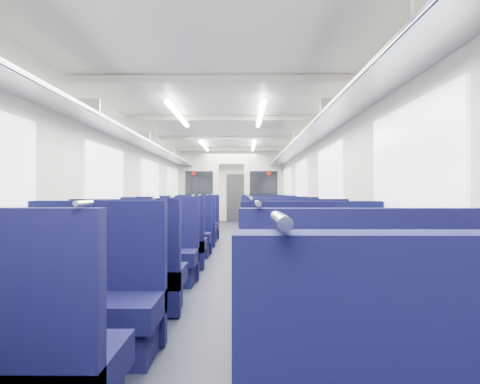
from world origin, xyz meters
TOP-DOWN VIEW (x-y plane):
  - floor at (0.00, 0.00)m, footprint 2.80×18.00m
  - ceiling at (0.00, 0.00)m, footprint 2.80×18.00m
  - wall_left at (-1.40, 0.00)m, footprint 0.02×18.00m
  - dado_left at (-1.39, 0.00)m, footprint 0.03×17.90m
  - wall_right at (1.40, 0.00)m, footprint 0.02×18.00m
  - dado_right at (1.39, 0.00)m, footprint 0.03×17.90m
  - wall_far at (0.00, 9.00)m, footprint 2.80×0.02m
  - luggage_rack_left at (-1.21, 0.00)m, footprint 0.36×17.40m
  - luggage_rack_right at (1.21, 0.00)m, footprint 0.36×17.40m
  - windows at (0.00, -0.46)m, footprint 2.78×15.60m
  - ceiling_fittings at (0.00, -0.26)m, footprint 2.70×16.06m
  - end_door at (0.00, 8.94)m, footprint 0.75×0.06m
  - bulkhead at (-0.00, 2.90)m, footprint 2.80×0.10m
  - seat_4 at (-0.83, -5.87)m, footprint 1.07×0.59m
  - seat_5 at (0.83, -5.90)m, footprint 1.07×0.59m
  - seat_6 at (-0.83, -4.78)m, footprint 1.07×0.59m
  - seat_7 at (0.83, -4.89)m, footprint 1.07×0.59m
  - seat_8 at (-0.83, -3.77)m, footprint 1.07×0.59m
  - seat_9 at (0.83, -3.64)m, footprint 1.07×0.59m
  - seat_10 at (-0.83, -2.49)m, footprint 1.07×0.59m
  - seat_11 at (0.83, -2.43)m, footprint 1.07×0.59m
  - seat_12 at (-0.83, -1.43)m, footprint 1.07×0.59m
  - seat_13 at (0.83, -1.27)m, footprint 1.07×0.59m
  - seat_14 at (-0.83, -0.25)m, footprint 1.07×0.59m
  - seat_15 at (0.83, -0.21)m, footprint 1.07×0.59m
  - seat_16 at (-0.83, 0.97)m, footprint 1.07×0.59m
  - seat_17 at (0.83, 0.94)m, footprint 1.07×0.59m
  - seat_18 at (-0.83, 2.13)m, footprint 1.07×0.59m
  - seat_19 at (0.83, 1.97)m, footprint 1.07×0.59m

SIDE VIEW (x-z plane):
  - floor at x=0.00m, z-range -0.01..0.01m
  - dado_left at x=-1.39m, z-range 0.00..0.70m
  - dado_right at x=1.39m, z-range 0.00..0.70m
  - seat_4 at x=-0.83m, z-range -0.23..0.96m
  - seat_5 at x=0.83m, z-range -0.23..0.96m
  - seat_6 at x=-0.83m, z-range -0.23..0.96m
  - seat_7 at x=0.83m, z-range -0.23..0.96m
  - seat_8 at x=-0.83m, z-range -0.23..0.96m
  - seat_9 at x=0.83m, z-range -0.23..0.96m
  - seat_10 at x=-0.83m, z-range -0.23..0.96m
  - seat_11 at x=0.83m, z-range -0.23..0.96m
  - seat_12 at x=-0.83m, z-range -0.23..0.96m
  - seat_13 at x=0.83m, z-range -0.23..0.96m
  - seat_14 at x=-0.83m, z-range -0.23..0.96m
  - seat_15 at x=0.83m, z-range -0.23..0.96m
  - seat_16 at x=-0.83m, z-range -0.23..0.96m
  - seat_17 at x=0.83m, z-range -0.23..0.96m
  - seat_18 at x=-0.83m, z-range -0.23..0.96m
  - seat_19 at x=0.83m, z-range -0.23..0.96m
  - end_door at x=0.00m, z-range 0.00..2.00m
  - wall_left at x=-1.40m, z-range 0.00..2.35m
  - wall_right at x=1.40m, z-range 0.00..2.35m
  - wall_far at x=0.00m, z-range 0.00..2.35m
  - bulkhead at x=0.00m, z-range 0.06..2.41m
  - windows at x=0.00m, z-range 1.04..1.79m
  - luggage_rack_left at x=-1.21m, z-range 1.88..2.06m
  - luggage_rack_right at x=1.21m, z-range 1.88..2.06m
  - ceiling_fittings at x=0.00m, z-range 2.23..2.35m
  - ceiling at x=0.00m, z-range 2.35..2.35m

